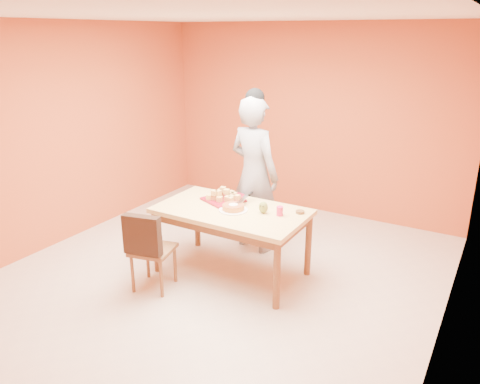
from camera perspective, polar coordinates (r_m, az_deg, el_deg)
The scene contains 17 objects.
floor at distance 5.23m, azimuth -2.72°, elevation -10.34°, with size 5.00×5.00×0.00m, color beige.
ceiling at distance 4.56m, azimuth -3.28°, elevation 20.74°, with size 5.00×5.00×0.00m, color white.
wall_back at distance 6.89m, azimuth 8.60°, elevation 8.68°, with size 4.50×4.50×0.00m, color #B9502A.
wall_left at distance 6.21m, azimuth -20.74°, elevation 6.55°, with size 5.00×5.00×0.00m, color #B9502A.
wall_right at distance 4.00m, azimuth 25.10°, elevation -0.45°, with size 5.00×5.00×0.00m, color #B9502A.
dining_table at distance 5.03m, azimuth -1.03°, elevation -3.10°, with size 1.60×0.90×0.76m.
dining_chair at distance 4.91m, azimuth -10.74°, elevation -6.74°, with size 0.49×0.55×0.88m.
pastry_pile at distance 5.23m, azimuth -2.06°, elevation -0.23°, with size 0.35×0.35×0.11m, color #D8B35C, non-canonical shape.
person at distance 5.58m, azimuth 1.73°, elevation 2.11°, with size 0.69×0.45×1.88m, color gray.
pastry_platter at distance 5.25m, azimuth -2.05°, elevation -0.93°, with size 0.39×0.39×0.02m, color maroon.
red_dinner_plate at distance 5.36m, azimuth -0.69°, elevation -0.53°, with size 0.25×0.25×0.01m, color maroon.
white_cake_plate at distance 4.96m, azimuth -0.83°, elevation -2.20°, with size 0.31×0.31×0.01m, color white.
sponge_cake at distance 4.95m, azimuth -0.83°, elevation -1.86°, with size 0.23×0.23×0.05m, color #ED943D.
cake_server at distance 5.07m, azimuth 0.32°, elevation -0.91°, with size 0.05×0.26×0.01m, color silver.
egg_ornament at distance 4.88m, azimuth 2.86°, elevation -1.89°, with size 0.10×0.08×0.13m, color olive.
magenta_glass at distance 4.83m, azimuth 4.87°, elevation -2.33°, with size 0.07×0.07×0.10m, color #DC215C.
checker_tin at distance 4.92m, azimuth 7.34°, elevation -2.43°, with size 0.09×0.09×0.03m, color #3D2310.
Camera 1 is at (2.51, -3.80, 2.56)m, focal length 35.00 mm.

